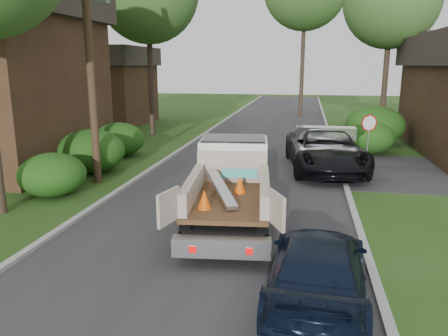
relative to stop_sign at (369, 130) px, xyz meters
name	(u,v)px	position (x,y,z in m)	size (l,w,h in m)	color
ground	(204,240)	(-5.20, -9.00, -1.78)	(120.00, 120.00, 0.00)	#224213
road	(251,161)	(-5.20, 1.00, -1.77)	(8.00, 90.00, 0.02)	#28282B
curb_left	(170,157)	(-9.30, 1.00, -1.72)	(0.20, 90.00, 0.12)	#9E9E99
curb_right	(338,163)	(-1.10, 1.00, -1.72)	(0.20, 90.00, 0.12)	#9E9E99
stop_sign	(369,130)	(0.00, 0.00, 0.00)	(0.71, 0.32, 2.48)	slate
utility_pole	(89,47)	(-10.68, -4.02, 3.40)	(2.42, 1.25, 10.00)	#382619
house_left_far	(101,84)	(-18.70, 13.00, 1.27)	(7.56, 7.56, 6.00)	#392417
hedge_left_a	(52,175)	(-11.40, -6.00, -1.01)	(2.34, 2.34, 1.53)	#16410F
hedge_left_b	(91,151)	(-11.70, -2.50, -0.84)	(2.86, 2.86, 1.87)	#16410F
hedge_left_c	(119,139)	(-12.00, 1.00, -0.93)	(2.60, 2.60, 1.70)	#16410F
hedge_right_a	(369,137)	(0.60, 4.00, -0.93)	(2.60, 2.60, 1.70)	#16410F
hedge_right_b	(375,125)	(1.30, 7.00, -0.67)	(3.38, 3.38, 2.21)	#16410F
tree_right_far	(392,1)	(2.30, 11.00, 6.70)	(6.00, 6.00, 11.50)	#2D2119
flatbed_truck	(232,177)	(-4.83, -6.90, -0.55)	(3.07, 6.16, 2.25)	black
black_pickup	(325,150)	(-1.79, -0.23, -0.87)	(3.02, 6.54, 1.82)	black
navy_suv	(318,268)	(-2.34, -11.50, -1.11)	(1.86, 4.58, 1.33)	black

